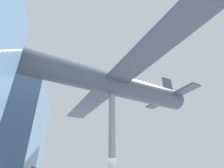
# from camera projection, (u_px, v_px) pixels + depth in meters

# --- Properties ---
(support_pylon_central) EXTENTS (0.49, 0.49, 7.22)m
(support_pylon_central) POSITION_uv_depth(u_px,v_px,m) (112.00, 141.00, 12.12)
(support_pylon_central) COLOR #999EA3
(support_pylon_central) RESTS_ON ground_plane
(suspended_airplane) EXTENTS (19.31, 15.81, 3.20)m
(suspended_airplane) POSITION_uv_depth(u_px,v_px,m) (110.00, 83.00, 14.23)
(suspended_airplane) COLOR #4C5666
(suspended_airplane) RESTS_ON support_pylon_central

